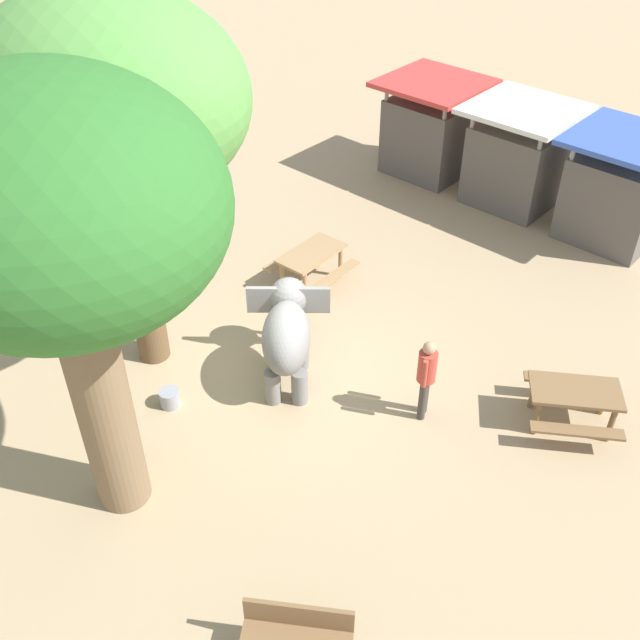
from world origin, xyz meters
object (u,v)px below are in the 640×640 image
elephant (287,332)px  picnic_table_near (312,260)px  market_stall_white (516,161)px  person_handler (426,374)px  shade_tree_secondary (55,213)px  shade_tree_main (109,100)px  picnic_table_far (574,398)px  wooden_bench (298,632)px  market_stall_red (430,132)px  feed_bucket (170,398)px  market_stall_blue (616,194)px

elephant → picnic_table_near: 3.04m
elephant → market_stall_white: 8.58m
person_handler → shade_tree_secondary: (-2.43, -4.51, 4.06)m
shade_tree_main → picnic_table_far: 8.87m
elephant → wooden_bench: elephant is taller
person_handler → shade_tree_main: bearing=0.7°
picnic_table_near → market_stall_red: size_ratio=0.62×
wooden_bench → feed_bucket: 5.11m
picnic_table_near → picnic_table_far: same height
shade_tree_main → shade_tree_secondary: (2.33, -2.39, -0.03)m
market_stall_red → feed_bucket: market_stall_red is taller
shade_tree_secondary → market_stall_blue: size_ratio=2.65×
picnic_table_far → market_stall_red: bearing=-74.3°
person_handler → picnic_table_far: (2.00, 1.51, -0.36)m
shade_tree_main → wooden_bench: 7.99m
market_stall_red → market_stall_blue: size_ratio=1.00×
person_handler → picnic_table_near: 4.49m
wooden_bench → market_stall_red: bearing=-95.5°
elephant → shade_tree_secondary: size_ratio=0.32×
wooden_bench → picnic_table_near: (-5.46, 6.25, 0.12)m
shade_tree_secondary → picnic_table_near: shade_tree_secondary is taller
market_stall_red → shade_tree_main: bearing=-86.3°
elephant → shade_tree_main: 4.82m
shade_tree_main → picnic_table_far: (6.76, 3.62, -4.45)m
shade_tree_main → market_stall_white: (1.96, 9.88, -3.90)m
shade_tree_secondary → picnic_table_near: (-1.71, 6.20, -4.42)m
person_handler → picnic_table_far: size_ratio=0.78×
shade_tree_secondary → market_stall_blue: 13.06m
picnic_table_far → feed_bucket: size_ratio=5.75×
elephant → person_handler: 2.59m
picnic_table_near → market_stall_red: market_stall_red is taller
picnic_table_near → market_stall_blue: (3.94, 6.08, 0.55)m
wooden_bench → feed_bucket: bearing=-54.6°
person_handler → shade_tree_secondary: shade_tree_secondary is taller
person_handler → shade_tree_main: shade_tree_main is taller
elephant → shade_tree_main: size_ratio=0.32×
picnic_table_near → market_stall_blue: size_ratio=0.62×
person_handler → wooden_bench: person_handler is taller
person_handler → market_stall_white: (-2.80, 7.76, 0.19)m
shade_tree_secondary → picnic_table_near: bearing=105.4°
wooden_bench → market_stall_white: bearing=-105.6°
shade_tree_main → feed_bucket: shade_tree_main is taller
picnic_table_near → market_stall_white: size_ratio=0.62×
market_stall_red → feed_bucket: bearing=-79.6°
person_handler → picnic_table_near: (-4.14, 1.69, -0.36)m
shade_tree_main → market_stall_white: size_ratio=2.66×
elephant → person_handler: person_handler is taller
shade_tree_main → market_stall_white: shade_tree_main is taller
person_handler → shade_tree_secondary: bearing=38.4°
market_stall_blue → market_stall_red: bearing=180.0°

